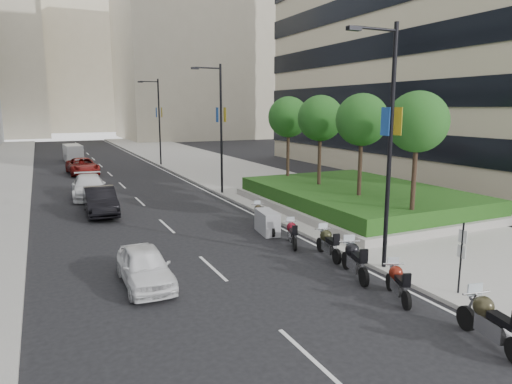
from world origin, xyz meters
TOP-DOWN VIEW (x-y plane):
  - ground at (0.00, 0.00)m, footprint 160.00×160.00m
  - sidewalk_right at (9.00, 30.00)m, footprint 10.00×100.00m
  - lane_edge at (3.70, 30.00)m, footprint 0.12×100.00m
  - lane_centre at (-1.50, 30.00)m, footprint 0.12×100.00m
  - building_cream_right at (22.00, 80.00)m, footprint 28.00×24.00m
  - building_cream_centre at (2.00, 120.00)m, footprint 30.00×24.00m
  - planter at (10.00, 10.00)m, footprint 10.00×14.00m
  - hedge at (10.00, 10.00)m, footprint 9.40×13.40m
  - tree_0 at (8.50, 4.00)m, footprint 2.80×2.80m
  - tree_1 at (8.50, 8.00)m, footprint 2.80×2.80m
  - tree_2 at (8.50, 12.00)m, footprint 2.80×2.80m
  - tree_3 at (8.50, 16.00)m, footprint 2.80×2.80m
  - lamp_post_0 at (4.14, 1.00)m, footprint 2.34×0.45m
  - lamp_post_1 at (4.14, 18.00)m, footprint 2.34×0.45m
  - lamp_post_2 at (4.14, 36.00)m, footprint 2.34×0.45m
  - parking_sign at (4.80, -2.00)m, footprint 0.06×0.32m
  - motorcycle_0 at (2.99, -4.53)m, footprint 0.85×2.46m
  - motorcycle_1 at (2.91, -1.26)m, footprint 0.99×1.97m
  - motorcycle_2 at (2.86, 0.93)m, footprint 0.97×2.36m
  - motorcycle_3 at (3.24, 3.17)m, footprint 0.75×2.23m
  - motorcycle_4 at (2.73, 5.25)m, footprint 0.92×1.95m
  - motorcycle_5 at (2.61, 7.48)m, footprint 1.01×1.95m
  - motorcycle_6 at (3.11, 9.46)m, footprint 0.74×1.92m
  - car_a at (-4.19, 3.41)m, footprint 1.62×3.94m
  - car_b at (-4.25, 15.32)m, footprint 1.75×4.77m
  - car_c at (-4.35, 20.81)m, footprint 2.51×5.44m
  - car_d at (-3.75, 33.02)m, footprint 2.82×5.53m
  - delivery_van at (-3.81, 44.29)m, footprint 1.96×4.59m

SIDE VIEW (x-z plane):
  - ground at x=0.00m, z-range 0.00..0.00m
  - lane_edge at x=3.70m, z-range 0.00..0.01m
  - lane_centre at x=-1.50m, z-range 0.00..0.01m
  - sidewalk_right at x=9.00m, z-range 0.00..0.15m
  - planter at x=10.00m, z-range 0.15..0.55m
  - motorcycle_6 at x=3.11m, z-range 0.03..1.01m
  - motorcycle_4 at x=2.73m, z-range 0.04..1.05m
  - motorcycle_1 at x=2.91m, z-range 0.04..1.08m
  - motorcycle_5 at x=2.61m, z-range 0.00..1.12m
  - motorcycle_3 at x=3.24m, z-range 0.04..1.16m
  - motorcycle_2 at x=2.86m, z-range 0.04..1.25m
  - motorcycle_0 at x=2.99m, z-range 0.04..1.28m
  - car_a at x=-4.19m, z-range 0.00..1.34m
  - car_d at x=-3.75m, z-range 0.00..1.50m
  - car_c at x=-4.35m, z-range 0.00..1.54m
  - car_b at x=-4.25m, z-range 0.00..1.56m
  - delivery_van at x=-3.81m, z-range -0.06..1.83m
  - hedge at x=10.00m, z-range 0.55..1.35m
  - parking_sign at x=4.80m, z-range 0.21..2.71m
  - lamp_post_0 at x=4.14m, z-range 0.57..9.57m
  - lamp_post_1 at x=4.14m, z-range 0.57..9.57m
  - lamp_post_2 at x=4.14m, z-range 0.57..9.57m
  - tree_0 at x=8.50m, z-range 2.27..8.57m
  - tree_1 at x=8.50m, z-range 2.27..8.57m
  - tree_2 at x=8.50m, z-range 2.27..8.57m
  - tree_3 at x=8.50m, z-range 2.27..8.57m
  - building_cream_right at x=22.00m, z-range 0.00..36.00m
  - building_cream_centre at x=2.00m, z-range 0.00..38.00m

